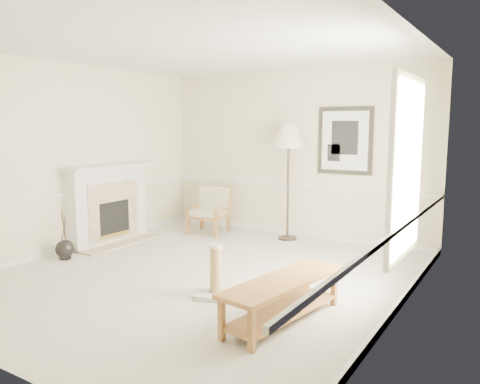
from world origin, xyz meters
name	(u,v)px	position (x,y,z in m)	size (l,w,h in m)	color
ground	(200,276)	(0.00, 0.00, 0.00)	(5.50, 5.50, 0.00)	silver
room	(211,132)	(0.14, 0.08, 1.87)	(5.04, 5.54, 2.92)	beige
fireplace	(108,205)	(-2.34, 0.60, 0.64)	(0.64, 1.64, 1.31)	white
floor_vase	(65,249)	(-2.15, -0.44, 0.14)	(0.27, 0.27, 0.78)	black
armchair	(211,208)	(-1.37, 2.16, 0.45)	(0.73, 0.77, 0.84)	#965A30
floor_lamp	(289,140)	(0.08, 2.40, 1.71)	(0.64, 0.64, 1.96)	black
bench	(283,293)	(1.57, -0.72, 0.29)	(0.69, 1.60, 0.44)	#965A30
scratching_post	(216,280)	(0.60, -0.49, 0.19)	(0.55, 0.55, 0.61)	white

